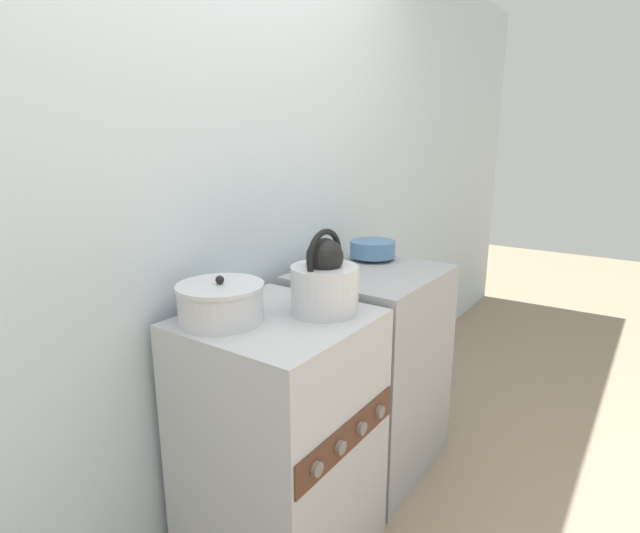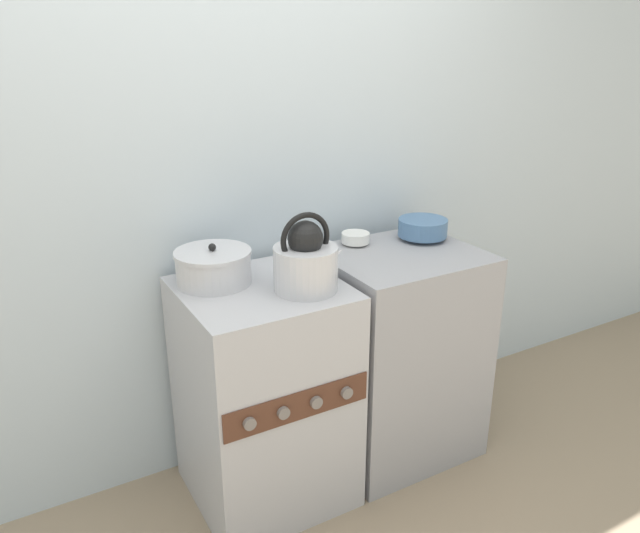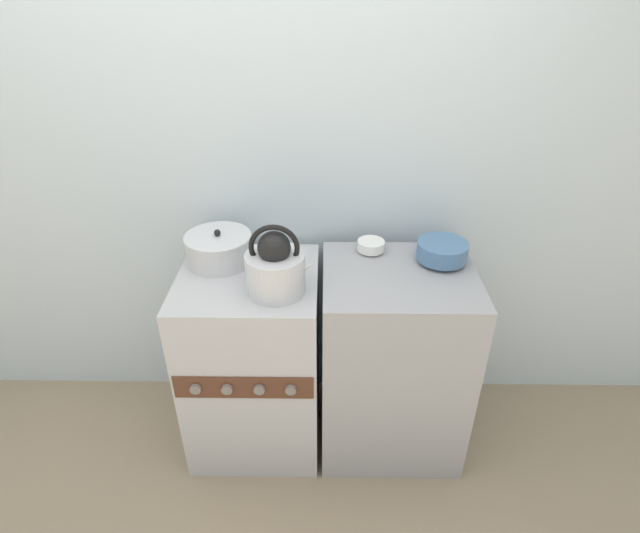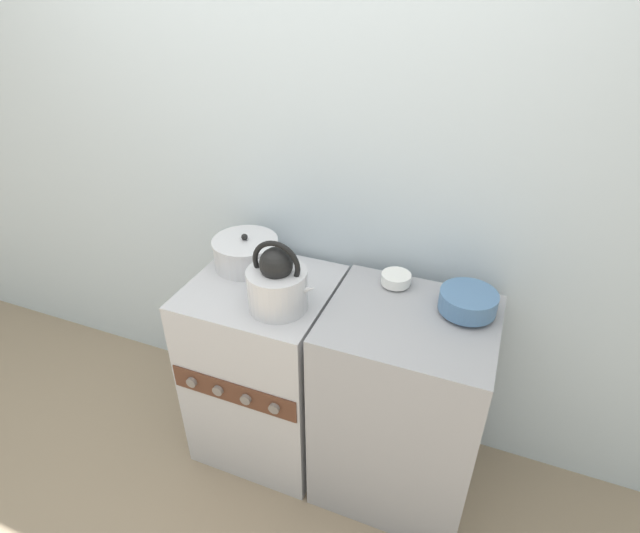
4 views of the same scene
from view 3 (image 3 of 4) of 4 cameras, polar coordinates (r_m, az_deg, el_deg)
name	(u,v)px [view 3 (image 3 of 4)]	position (r m, az deg, el deg)	size (l,w,h in m)	color
ground_plane	(253,477)	(2.48, -7.64, -22.72)	(12.00, 12.00, 0.00)	gray
wall_back	(252,165)	(2.23, -7.80, 11.41)	(7.00, 0.06, 2.50)	silver
stove	(254,360)	(2.33, -7.53, -10.55)	(0.58, 0.58, 0.90)	#B2B2B7
counter	(392,361)	(2.32, 8.25, -10.59)	(0.63, 0.54, 0.92)	#99999E
kettle	(276,267)	(1.91, -5.07, -0.06)	(0.28, 0.23, 0.29)	silver
cooking_pot	(219,249)	(2.16, -11.46, 2.03)	(0.28, 0.28, 0.15)	silver
enamel_bowl	(442,251)	(2.14, 13.78, 1.74)	(0.21, 0.21, 0.09)	#4C729E
small_ceramic_bowl	(371,246)	(2.17, 5.84, 2.40)	(0.12, 0.12, 0.05)	white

